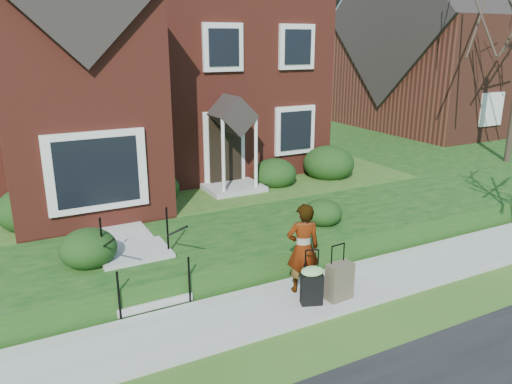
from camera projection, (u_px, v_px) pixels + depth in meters
ground at (297, 302)px, 9.52m from camera, size 120.00×120.00×0.00m
sidewalk at (297, 300)px, 9.50m from camera, size 60.00×1.60×0.08m
terrace at (238, 155)px, 20.44m from camera, size 44.00×20.00×0.60m
walkway at (106, 214)px, 12.46m from camera, size 1.20×6.00×0.06m
main_house at (136, 25)px, 16.03m from camera, size 10.40×10.20×9.40m
neighbour_house at (457, 31)px, 24.42m from camera, size 9.40×8.00×9.20m
front_steps at (141, 268)px, 9.83m from camera, size 1.40×2.02×1.50m
foundation_shrubs at (214, 183)px, 13.43m from camera, size 10.31×4.67×1.13m
woman at (303, 248)px, 9.54m from camera, size 0.75×0.59×1.79m
suitcase_black at (312, 283)px, 9.18m from camera, size 0.54×0.49×1.07m
suitcase_olive at (339, 281)px, 9.38m from camera, size 0.52×0.32×1.09m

